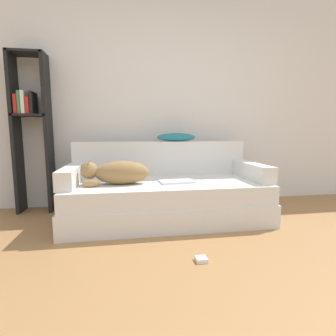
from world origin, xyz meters
name	(u,v)px	position (x,y,z in m)	size (l,w,h in m)	color
ground_plane	(268,323)	(0.00, 0.00, 0.00)	(20.00, 20.00, 0.00)	#9E7042
wall_back	(176,98)	(0.00, 2.31, 1.35)	(7.44, 0.06, 2.70)	silver
couch	(167,200)	(-0.24, 1.59, 0.20)	(2.04, 0.95, 0.41)	silver
couch_backrest	(161,158)	(-0.24, 2.00, 0.61)	(2.00, 0.15, 0.40)	silver
couch_arm_left	(71,175)	(-1.19, 1.59, 0.49)	(0.15, 0.76, 0.17)	silver
couch_arm_right	(252,171)	(0.70, 1.59, 0.49)	(0.15, 0.76, 0.17)	silver
dog	(117,172)	(-0.74, 1.51, 0.52)	(0.65, 0.26, 0.24)	olive
laptop	(177,181)	(-0.15, 1.51, 0.42)	(0.37, 0.24, 0.02)	silver
throw_pillow	(176,137)	(-0.06, 2.00, 0.85)	(0.46, 0.20, 0.10)	teal
bookshelf	(31,125)	(-1.69, 2.13, 1.00)	(0.38, 0.26, 1.77)	black
power_adapter	(201,259)	(-0.15, 0.64, 0.02)	(0.08, 0.08, 0.03)	white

